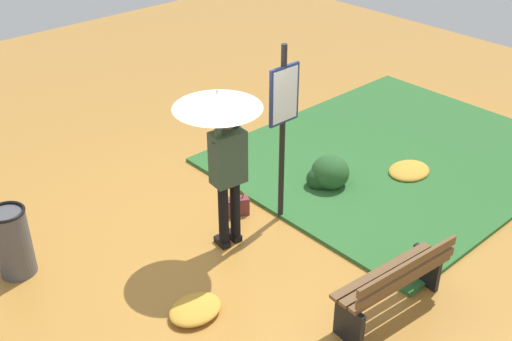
{
  "coord_description": "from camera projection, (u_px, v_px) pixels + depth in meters",
  "views": [
    {
      "loc": [
        3.83,
        4.77,
        4.62
      ],
      "look_at": [
        -0.47,
        0.04,
        0.85
      ],
      "focal_mm": 44.34,
      "sensor_mm": 36.0,
      "label": 1
    }
  ],
  "objects": [
    {
      "name": "ground_plane",
      "position": [
        225.0,
        243.0,
        7.61
      ],
      "size": [
        18.0,
        18.0,
        0.0
      ],
      "primitive_type": "plane",
      "color": "#B27A33"
    },
    {
      "name": "leaf_pile_near_person",
      "position": [
        409.0,
        171.0,
        8.95
      ],
      "size": [
        0.65,
        0.52,
        0.14
      ],
      "color": "gold",
      "rests_on": "ground_plane"
    },
    {
      "name": "person_with_umbrella",
      "position": [
        222.0,
        130.0,
        6.77
      ],
      "size": [
        0.96,
        0.96,
        2.04
      ],
      "color": "black",
      "rests_on": "ground_plane"
    },
    {
      "name": "leaf_pile_by_bench",
      "position": [
        195.0,
        309.0,
        6.53
      ],
      "size": [
        0.58,
        0.46,
        0.13
      ],
      "color": "gold",
      "rests_on": "ground_plane"
    },
    {
      "name": "grass_verge",
      "position": [
        396.0,
        155.0,
        9.43
      ],
      "size": [
        4.8,
        4.0,
        0.05
      ],
      "color": "#2D662D",
      "rests_on": "ground_plane"
    },
    {
      "name": "shrub_cluster",
      "position": [
        328.0,
        173.0,
        8.59
      ],
      "size": [
        0.57,
        0.52,
        0.47
      ],
      "color": "#285628",
      "rests_on": "ground_plane"
    },
    {
      "name": "handbag",
      "position": [
        237.0,
        206.0,
        8.08
      ],
      "size": [
        0.33,
        0.26,
        0.37
      ],
      "color": "brown",
      "rests_on": "ground_plane"
    },
    {
      "name": "park_bench",
      "position": [
        395.0,
        282.0,
        6.38
      ],
      "size": [
        1.4,
        0.48,
        0.75
      ],
      "color": "black",
      "rests_on": "ground_plane"
    },
    {
      "name": "trash_bin",
      "position": [
        12.0,
        242.0,
        6.94
      ],
      "size": [
        0.42,
        0.42,
        0.83
      ],
      "color": "#4C4C51",
      "rests_on": "ground_plane"
    },
    {
      "name": "info_sign_post",
      "position": [
        283.0,
        115.0,
        7.35
      ],
      "size": [
        0.44,
        0.07,
        2.3
      ],
      "color": "black",
      "rests_on": "ground_plane"
    }
  ]
}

